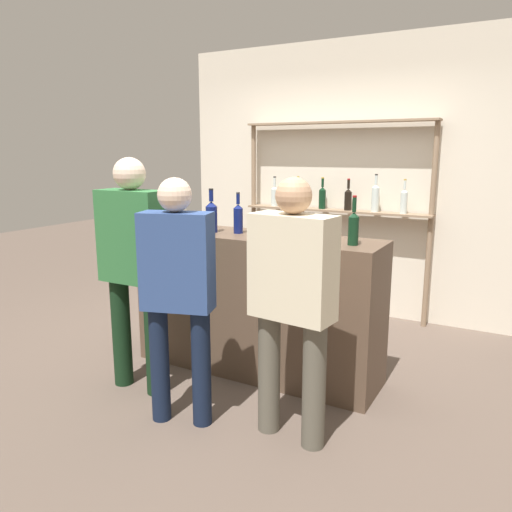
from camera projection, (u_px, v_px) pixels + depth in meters
The scene contains 13 objects.
ground_plane at pixel (256, 369), 3.95m from camera, with size 16.00×16.00×0.00m, color brown.
bar_counter at pixel (256, 304), 3.84m from camera, with size 1.92×0.52×1.08m, color brown.
back_wall at pixel (342, 180), 5.26m from camera, with size 3.52×0.12×2.80m, color beige.
back_shelf at pixel (335, 191), 5.12m from camera, with size 1.98×0.18×1.99m.
counter_bottle_0 at pixel (238, 218), 3.78m from camera, with size 0.07×0.07×0.31m.
counter_bottle_1 at pixel (212, 216), 3.82m from camera, with size 0.09×0.09×0.34m.
counter_bottle_2 at pixel (169, 212), 4.04m from camera, with size 0.08×0.08×0.33m.
counter_bottle_3 at pixel (353, 227), 3.30m from camera, with size 0.07×0.07×0.33m.
wine_glass at pixel (282, 224), 3.43m from camera, with size 0.07×0.07×0.16m.
cork_jar at pixel (178, 216), 4.17m from camera, with size 0.13×0.13×0.17m.
customer_left at pixel (134, 259), 3.45m from camera, with size 0.48×0.22×1.66m.
customer_center at pixel (178, 285), 3.02m from camera, with size 0.47×0.31×1.55m.
customer_right at pixel (292, 294), 2.83m from camera, with size 0.50×0.26×1.56m.
Camera 1 is at (1.79, -3.22, 1.69)m, focal length 35.00 mm.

